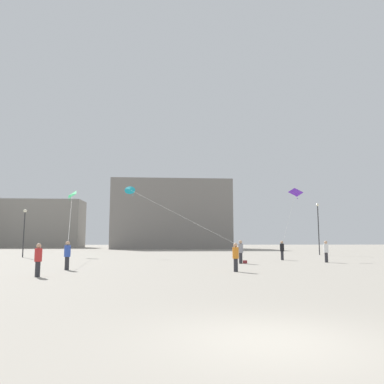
{
  "coord_description": "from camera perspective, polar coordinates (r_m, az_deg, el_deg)",
  "views": [
    {
      "loc": [
        -1.89,
        -6.9,
        1.78
      ],
      "look_at": [
        0.0,
        22.12,
        5.49
      ],
      "focal_mm": 35.48,
      "sensor_mm": 36.0,
      "label": 1
    }
  ],
  "objects": [
    {
      "name": "kite_violet_delta",
      "position": [
        37.1,
        15.34,
        -0.16
      ],
      "size": [
        2.29,
        0.93,
        5.33
      ],
      "color": "purple"
    },
    {
      "name": "building_centre_hall",
      "position": [
        102.86,
        -23.76,
        -4.4
      ],
      "size": [
        27.72,
        8.88,
        11.7
      ],
      "color": "gray",
      "rests_on": "ground_plane"
    },
    {
      "name": "person_in_black",
      "position": [
        35.71,
        13.39,
        -8.41
      ],
      "size": [
        0.38,
        0.38,
        1.73
      ],
      "rotation": [
        0.0,
        0.0,
        3.94
      ],
      "color": "#2D2D33",
      "rests_on": "ground_plane"
    },
    {
      "name": "kite_cyan_diamond",
      "position": [
        42.86,
        -9.2,
        0.27
      ],
      "size": [
        10.51,
        13.54,
        6.64
      ],
      "color": "#1EB2C6"
    },
    {
      "name": "person_in_blue",
      "position": [
        24.44,
        -18.24,
        -8.86
      ],
      "size": [
        0.38,
        0.38,
        1.73
      ],
      "rotation": [
        0.0,
        0.0,
        4.94
      ],
      "color": "#2D2D33",
      "rests_on": "ground_plane"
    },
    {
      "name": "kite_emerald_delta",
      "position": [
        45.48,
        -17.61,
        -0.49
      ],
      "size": [
        5.8,
        21.62,
        6.15
      ],
      "color": "green"
    },
    {
      "name": "person_in_red",
      "position": [
        20.35,
        -22.12,
        -9.24
      ],
      "size": [
        0.35,
        0.35,
        1.63
      ],
      "rotation": [
        0.0,
        0.0,
        3.26
      ],
      "color": "#2D2D33",
      "rests_on": "ground_plane"
    },
    {
      "name": "lamppost_east",
      "position": [
        44.14,
        -23.9,
        -4.54
      ],
      "size": [
        0.36,
        0.36,
        5.1
      ],
      "color": "#2D2D30",
      "rests_on": "ground_plane"
    },
    {
      "name": "building_right_hall",
      "position": [
        82.82,
        -3.11,
        -3.54
      ],
      "size": [
        24.84,
        14.15,
        14.32
      ],
      "color": "gray",
      "rests_on": "ground_plane"
    },
    {
      "name": "person_in_grey",
      "position": [
        29.88,
        7.31,
        -8.76
      ],
      "size": [
        0.39,
        0.39,
        1.78
      ],
      "rotation": [
        0.0,
        0.0,
        1.14
      ],
      "color": "#2D2D33",
      "rests_on": "ground_plane"
    },
    {
      "name": "person_in_orange",
      "position": [
        22.09,
        6.58,
        -9.52
      ],
      "size": [
        0.36,
        0.36,
        1.63
      ],
      "rotation": [
        0.0,
        0.0,
        2.13
      ],
      "color": "#2D2D33",
      "rests_on": "ground_plane"
    },
    {
      "name": "ground_plane",
      "position": [
        7.37,
        12.08,
        -21.07
      ],
      "size": [
        300.0,
        300.0,
        0.0
      ],
      "primitive_type": "plane",
      "color": "#9E9689"
    },
    {
      "name": "person_in_white",
      "position": [
        32.98,
        19.51,
        -8.3
      ],
      "size": [
        0.38,
        0.38,
        1.74
      ],
      "rotation": [
        0.0,
        0.0,
        3.14
      ],
      "color": "#2D2D33",
      "rests_on": "ground_plane"
    },
    {
      "name": "lamppost_west",
      "position": [
        49.16,
        18.44,
        -4.2
      ],
      "size": [
        0.36,
        0.36,
        6.32
      ],
      "color": "#2D2D30",
      "rests_on": "ground_plane"
    },
    {
      "name": "handbag_beside_flyer",
      "position": [
        30.09,
        7.97,
        -10.37
      ],
      "size": [
        0.33,
        0.17,
        0.24
      ],
      "primitive_type": "cube",
      "rotation": [
        0.0,
        0.0,
        3.05
      ],
      "color": "maroon",
      "rests_on": "ground_plane"
    }
  ]
}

